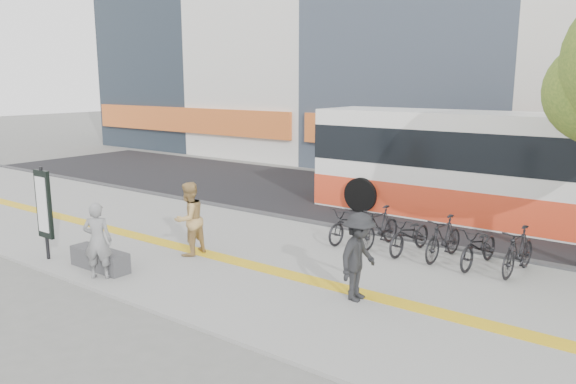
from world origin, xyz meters
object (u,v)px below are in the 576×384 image
Objects in this scene: bench at (100,259)px; bus at (512,173)px; signboard at (44,206)px; seated_woman at (98,241)px; pedestrian_tan at (189,219)px; pedestrian_dark at (358,257)px.

bus is (6.17, 9.70, 1.27)m from bench.
signboard is 2.13m from seated_woman.
bus reaches higher than pedestrian_tan.
seated_woman is 2.30m from pedestrian_tan.
pedestrian_tan is 1.04× the size of pedestrian_dark.
seated_woman is at bearing -1.13° from signboard.
bench is at bearing 10.81° from signboard.
signboard is at bearing -36.90° from seated_woman.
signboard is at bearing -49.65° from pedestrian_tan.
seated_woman is at bearing 113.48° from pedestrian_dark.
pedestrian_dark is at bearing -94.92° from bus.
bench is at bearing -25.74° from pedestrian_tan.
pedestrian_dark is (5.01, 2.23, 0.03)m from seated_woman.
bus is 6.83× the size of pedestrian_tan.
signboard is 1.24× the size of pedestrian_tan.
pedestrian_tan is (2.45, 2.23, -0.40)m from signboard.
seated_woman is (2.08, -0.04, -0.46)m from signboard.
bench is 0.97× the size of seated_woman.
signboard is 1.33× the size of seated_woman.
bus is at bearing 143.56° from pedestrian_tan.
pedestrian_tan is at bearing 66.31° from bench.
pedestrian_dark is at bearing 87.39° from pedestrian_tan.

